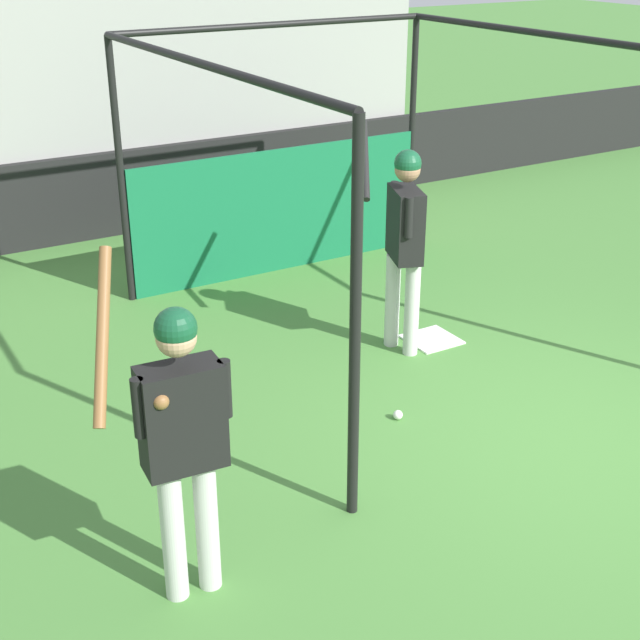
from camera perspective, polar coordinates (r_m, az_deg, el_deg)
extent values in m
plane|color=#477F38|center=(6.88, 15.90, -7.30)|extent=(60.00, 60.00, 0.00)
cube|color=black|center=(11.49, -6.76, 8.95)|extent=(24.00, 0.12, 1.01)
cube|color=#9E9E99|center=(13.16, -10.85, 15.19)|extent=(5.95, 4.00, 3.06)
cube|color=maroon|center=(11.12, -18.44, 10.34)|extent=(0.45, 0.40, 0.10)
cube|color=maroon|center=(11.25, -18.82, 11.64)|extent=(0.45, 0.06, 0.40)
cube|color=maroon|center=(11.25, -15.70, 10.81)|extent=(0.45, 0.40, 0.10)
cube|color=maroon|center=(11.37, -16.09, 12.10)|extent=(0.45, 0.06, 0.40)
cube|color=maroon|center=(11.40, -13.01, 11.26)|extent=(0.45, 0.40, 0.10)
cube|color=maroon|center=(11.52, -13.41, 12.53)|extent=(0.45, 0.06, 0.40)
cube|color=maroon|center=(11.58, -10.39, 11.67)|extent=(0.45, 0.40, 0.10)
cube|color=maroon|center=(11.70, -10.80, 12.91)|extent=(0.45, 0.06, 0.40)
cube|color=maroon|center=(11.78, -7.84, 12.04)|extent=(0.45, 0.40, 0.10)
cube|color=maroon|center=(11.89, -8.26, 13.27)|extent=(0.45, 0.06, 0.40)
cube|color=maroon|center=(12.00, -5.38, 12.38)|extent=(0.45, 0.40, 0.10)
cube|color=maroon|center=(12.11, -5.81, 13.58)|extent=(0.45, 0.06, 0.40)
cube|color=maroon|center=(12.24, -3.01, 12.68)|extent=(0.45, 0.40, 0.10)
cube|color=maroon|center=(12.35, -3.44, 13.86)|extent=(0.45, 0.06, 0.40)
cube|color=maroon|center=(12.50, -0.72, 12.95)|extent=(0.45, 0.40, 0.10)
cube|color=maroon|center=(12.61, -1.15, 14.11)|extent=(0.45, 0.06, 0.40)
cube|color=maroon|center=(12.78, 1.47, 13.19)|extent=(0.45, 0.40, 0.10)
cube|color=maroon|center=(12.89, 1.04, 14.33)|extent=(0.45, 0.06, 0.40)
cube|color=maroon|center=(11.81, -19.64, 12.92)|extent=(0.45, 0.40, 0.10)
cube|color=maroon|center=(11.93, -17.02, 13.36)|extent=(0.45, 0.40, 0.10)
cube|color=maroon|center=(12.07, -17.38, 14.54)|extent=(0.45, 0.06, 0.40)
cube|color=maroon|center=(12.08, -14.45, 13.76)|extent=(0.45, 0.40, 0.10)
cube|color=maroon|center=(12.21, -14.82, 14.93)|extent=(0.45, 0.06, 0.40)
cube|color=maroon|center=(12.24, -11.93, 14.12)|extent=(0.45, 0.40, 0.10)
cube|color=maroon|center=(12.37, -12.31, 15.28)|extent=(0.45, 0.06, 0.40)
cube|color=maroon|center=(12.43, -9.47, 14.45)|extent=(0.45, 0.40, 0.10)
cube|color=maroon|center=(12.56, -9.87, 15.59)|extent=(0.45, 0.06, 0.40)
cube|color=maroon|center=(12.64, -7.09, 14.75)|extent=(0.45, 0.40, 0.10)
cube|color=maroon|center=(12.77, -7.49, 15.87)|extent=(0.45, 0.06, 0.40)
cube|color=maroon|center=(12.87, -4.78, 15.01)|extent=(0.45, 0.40, 0.10)
cube|color=maroon|center=(12.99, -5.18, 16.11)|extent=(0.45, 0.06, 0.40)
cube|color=maroon|center=(13.12, -2.55, 15.24)|extent=(0.45, 0.40, 0.10)
cube|color=maroon|center=(13.24, -2.96, 16.32)|extent=(0.45, 0.06, 0.40)
cube|color=maroon|center=(13.38, -0.40, 15.44)|extent=(0.45, 0.40, 0.10)
cube|color=maroon|center=(13.50, -0.81, 16.50)|extent=(0.45, 0.06, 0.40)
cube|color=maroon|center=(12.64, -18.22, 15.61)|extent=(0.45, 0.40, 0.10)
cube|color=maroon|center=(12.79, -18.56, 16.70)|extent=(0.45, 0.06, 0.40)
cube|color=maroon|center=(12.78, -15.75, 15.98)|extent=(0.45, 0.40, 0.10)
cube|color=maroon|center=(12.92, -16.11, 17.06)|extent=(0.45, 0.06, 0.40)
cube|color=maroon|center=(12.93, -13.33, 16.31)|extent=(0.45, 0.40, 0.10)
cube|color=maroon|center=(13.08, -13.69, 17.38)|extent=(0.45, 0.06, 0.40)
cube|color=maroon|center=(13.11, -10.96, 16.61)|extent=(0.45, 0.40, 0.10)
cube|color=maroon|center=(13.25, -11.33, 17.66)|extent=(0.45, 0.06, 0.40)
cube|color=maroon|center=(13.31, -8.66, 16.87)|extent=(0.45, 0.40, 0.10)
cube|color=maroon|center=(13.45, -9.03, 17.91)|extent=(0.45, 0.06, 0.40)
cube|color=maroon|center=(13.53, -6.42, 17.10)|extent=(0.45, 0.40, 0.10)
cube|color=maroon|center=(13.67, -6.80, 18.13)|extent=(0.45, 0.06, 0.40)
cube|color=maroon|center=(13.76, -4.24, 17.30)|extent=(0.45, 0.40, 0.10)
cube|color=maroon|center=(13.90, -4.63, 18.31)|extent=(0.45, 0.06, 0.40)
cube|color=maroon|center=(14.02, -2.14, 17.47)|extent=(0.45, 0.40, 0.10)
cube|color=maroon|center=(14.15, -2.53, 18.46)|extent=(0.45, 0.06, 0.40)
cube|color=maroon|center=(13.38, -19.32, 17.62)|extent=(0.45, 0.40, 0.10)
cube|color=maroon|center=(13.53, -19.64, 18.63)|extent=(0.45, 0.06, 0.40)
cube|color=maroon|center=(13.50, -16.95, 17.96)|extent=(0.45, 0.40, 0.10)
cube|color=maroon|center=(13.66, -17.28, 18.96)|extent=(0.45, 0.06, 0.40)
cube|color=maroon|center=(13.65, -14.62, 18.27)|extent=(0.45, 0.40, 0.10)
cube|color=maroon|center=(13.82, -12.34, 18.54)|extent=(0.45, 0.40, 0.10)
cube|color=maroon|center=(14.01, -10.10, 18.78)|extent=(0.45, 0.40, 0.10)
cube|color=maroon|center=(14.22, -7.93, 18.98)|extent=(0.45, 0.40, 0.10)
cube|color=maroon|center=(14.44, -5.81, 19.16)|extent=(0.45, 0.40, 0.10)
cube|color=maroon|center=(14.68, -3.76, 19.31)|extent=(0.45, 0.40, 0.10)
cylinder|color=black|center=(5.24, 2.26, -0.72)|extent=(0.07, 0.07, 2.56)
cylinder|color=black|center=(8.78, -12.64, 9.04)|extent=(0.07, 0.07, 2.56)
cylinder|color=black|center=(10.33, 5.88, 11.70)|extent=(0.07, 0.07, 2.56)
cylinder|color=black|center=(6.64, -7.61, 15.95)|extent=(0.06, 4.11, 0.06)
cylinder|color=black|center=(8.58, 14.77, 17.22)|extent=(0.06, 4.11, 0.06)
cylinder|color=black|center=(9.22, -2.82, 18.36)|extent=(3.41, 0.06, 0.06)
cube|color=#14663D|center=(9.58, -2.53, 7.01)|extent=(3.34, 0.03, 1.33)
cube|color=white|center=(8.17, 7.16, -1.23)|extent=(0.44, 0.44, 0.02)
cylinder|color=silver|center=(7.73, 5.90, 0.73)|extent=(0.17, 0.17, 0.86)
cylinder|color=silver|center=(7.88, 4.66, 1.26)|extent=(0.17, 0.17, 0.86)
cube|color=black|center=(7.55, 5.48, 6.12)|extent=(0.37, 0.51, 0.61)
sphere|color=#A37556|center=(7.41, 5.63, 9.59)|extent=(0.21, 0.21, 0.21)
sphere|color=#144C2D|center=(7.40, 5.64, 9.95)|extent=(0.23, 0.23, 0.23)
cylinder|color=black|center=(7.27, 5.71, 6.55)|extent=(0.09, 0.09, 0.33)
cylinder|color=black|center=(7.72, 4.77, 7.62)|extent=(0.09, 0.09, 0.33)
cylinder|color=black|center=(7.59, 2.90, 10.24)|extent=(0.43, 0.67, 0.54)
sphere|color=black|center=(7.68, 5.52, 8.42)|extent=(0.08, 0.08, 0.08)
cylinder|color=silver|center=(5.12, -7.25, -12.87)|extent=(0.14, 0.14, 0.84)
cylinder|color=silver|center=(5.07, -9.38, -13.39)|extent=(0.14, 0.14, 0.84)
cube|color=black|center=(4.70, -8.83, -6.17)|extent=(0.45, 0.25, 0.59)
sphere|color=tan|center=(4.49, -9.20, -1.08)|extent=(0.21, 0.21, 0.21)
sphere|color=#144C2D|center=(4.47, -9.23, -0.53)|extent=(0.22, 0.22, 0.22)
cylinder|color=black|center=(4.66, -6.11, -4.39)|extent=(0.08, 0.08, 0.33)
cylinder|color=black|center=(4.55, -11.51, -5.54)|extent=(0.08, 0.08, 0.33)
cylinder|color=brown|center=(4.38, -13.75, -1.01)|extent=(0.33, 0.51, 0.76)
sphere|color=brown|center=(4.50, -10.15, -5.16)|extent=(0.08, 0.08, 0.08)
sphere|color=white|center=(6.87, 5.01, -6.07)|extent=(0.07, 0.07, 0.07)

